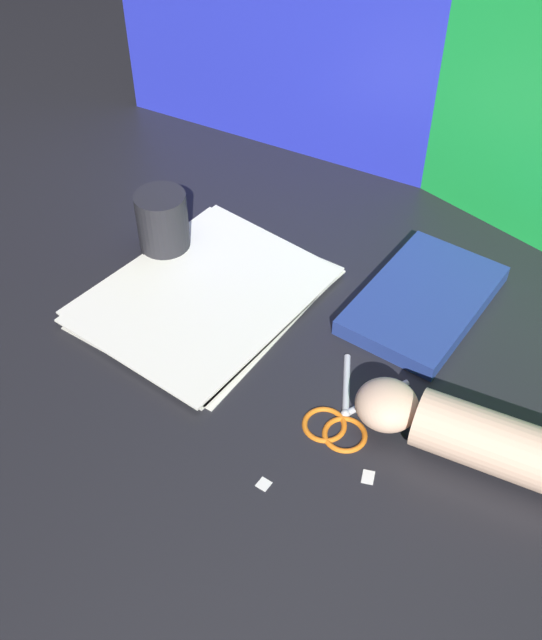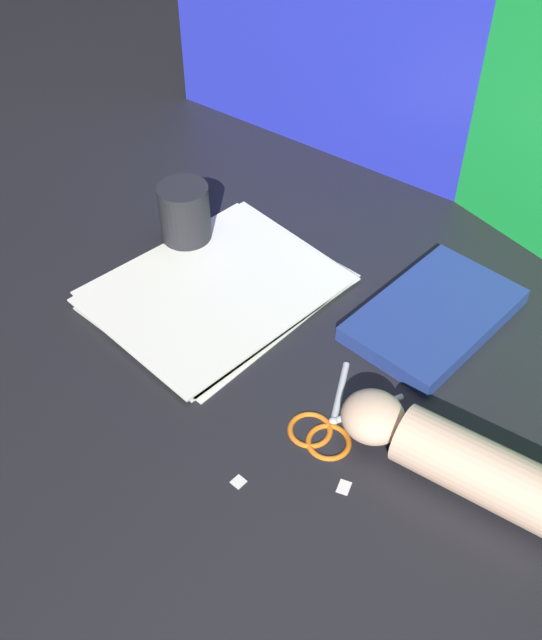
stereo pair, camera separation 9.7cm
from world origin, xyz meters
TOP-DOWN VIEW (x-y plane):
  - ground_plane at (0.00, 0.00)m, footprint 6.00×6.00m
  - backdrop_panel_left at (-0.22, 0.40)m, footprint 0.82×0.15m
  - paper_stack at (-0.14, -0.02)m, footprint 0.29×0.35m
  - book_closed at (0.12, 0.16)m, footprint 0.16×0.26m
  - scissors at (0.14, -0.08)m, footprint 0.11×0.16m
  - hand_forearm at (0.29, -0.04)m, footprint 0.28×0.13m
  - paper_scrap_near at (0.13, -0.22)m, footprint 0.02×0.02m
  - paper_scrap_mid at (0.22, -0.14)m, footprint 0.02×0.02m
  - mug at (-0.26, 0.03)m, footprint 0.08×0.08m

SIDE VIEW (x-z plane):
  - ground_plane at x=0.00m, z-range 0.00..0.00m
  - paper_scrap_near at x=0.13m, z-range 0.00..0.00m
  - paper_scrap_mid at x=0.22m, z-range 0.00..0.00m
  - scissors at x=0.14m, z-range 0.00..0.01m
  - paper_stack at x=-0.14m, z-range 0.00..0.01m
  - book_closed at x=0.12m, z-range 0.00..0.02m
  - hand_forearm at x=0.29m, z-range 0.00..0.07m
  - mug at x=-0.26m, z-range 0.00..0.10m
  - backdrop_panel_left at x=-0.22m, z-range 0.00..0.57m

